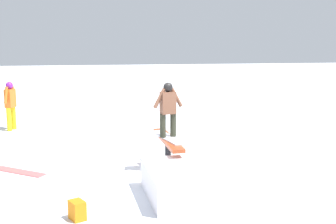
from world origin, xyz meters
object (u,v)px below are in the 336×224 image
object	(u,v)px
main_rider_on_rail	(168,111)
rail_feature	(168,144)
loose_snowboard_coral	(17,171)
bystander_orange	(10,103)
backpack_on_snow	(77,210)

from	to	relation	value
main_rider_on_rail	rail_feature	bearing A→B (deg)	0.00
main_rider_on_rail	loose_snowboard_coral	distance (m)	3.75
rail_feature	main_rider_on_rail	bearing A→B (deg)	0.00
bystander_orange	backpack_on_snow	distance (m)	7.89
main_rider_on_rail	bystander_orange	size ratio (longest dim) A/B	0.91
rail_feature	bystander_orange	size ratio (longest dim) A/B	1.34
rail_feature	backpack_on_snow	size ratio (longest dim) A/B	6.18
main_rider_on_rail	loose_snowboard_coral	bearing A→B (deg)	65.64
main_rider_on_rail	backpack_on_snow	xyz separation A→B (m)	(-2.45, 1.87, -1.25)
backpack_on_snow	rail_feature	bearing A→B (deg)	113.27
rail_feature	main_rider_on_rail	size ratio (longest dim) A/B	1.47
rail_feature	backpack_on_snow	xyz separation A→B (m)	(-2.45, 1.87, -0.50)
rail_feature	main_rider_on_rail	distance (m)	0.75
main_rider_on_rail	backpack_on_snow	world-z (taller)	main_rider_on_rail
loose_snowboard_coral	main_rider_on_rail	bearing A→B (deg)	25.52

